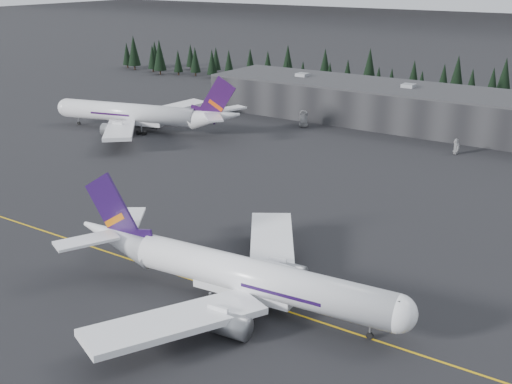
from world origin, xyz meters
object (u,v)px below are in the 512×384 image
Objects in this scene: terminal at (436,110)px; jet_main at (231,272)px; gse_vehicle_a at (304,125)px; jet_parked at (144,115)px; gse_vehicle_b at (456,152)px.

jet_main is (11.31, -128.99, -1.32)m from terminal.
terminal reaches higher than gse_vehicle_a.
jet_parked is 96.15m from gse_vehicle_b.
jet_main is at bearing -84.99° from terminal.
terminal is 27.78× the size of gse_vehicle_a.
jet_parked reaches higher than gse_vehicle_a.
terminal is 2.50× the size of jet_parked.
terminal reaches higher than gse_vehicle_b.
gse_vehicle_b is at bearing -176.63° from jet_parked.
jet_parked is at bearing 134.92° from jet_main.
jet_main is 103.36m from gse_vehicle_b.
jet_parked is at bearing -148.08° from gse_vehicle_a.
terminal is 129.49m from jet_main.
terminal is 94.05m from jet_parked.
gse_vehicle_a reaches higher than gse_vehicle_b.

